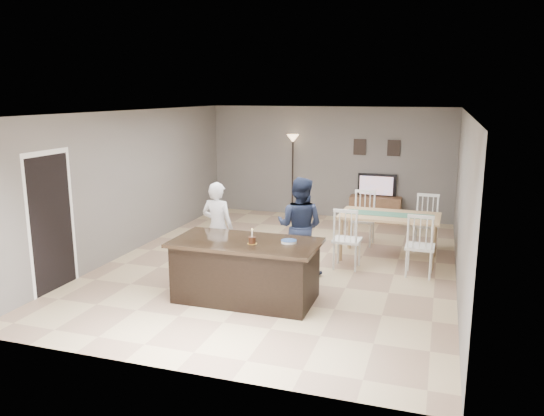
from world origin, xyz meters
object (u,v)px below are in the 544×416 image
(plate_stack, at_px, (289,241))
(man, at_px, (300,226))
(birthday_cake, at_px, (252,240))
(dining_table, at_px, (389,222))
(kitchen_island, at_px, (246,270))
(television, at_px, (377,185))
(tv_console, at_px, (375,209))
(floor_lamp, at_px, (293,153))
(woman, at_px, (218,227))

(plate_stack, bearing_deg, man, 97.66)
(birthday_cake, height_order, dining_table, birthday_cake)
(kitchen_island, height_order, television, television)
(tv_console, bearing_deg, birthday_cake, -100.61)
(dining_table, relative_size, floor_lamp, 1.02)
(kitchen_island, xyz_separation_m, dining_table, (1.80, 2.68, 0.24))
(television, distance_m, man, 4.35)
(woman, distance_m, floor_lamp, 4.59)
(man, bearing_deg, birthday_cake, 82.47)
(birthday_cake, relative_size, plate_stack, 0.95)
(plate_stack, bearing_deg, television, 84.06)
(tv_console, xyz_separation_m, floor_lamp, (-2.07, 0.02, 1.27))
(man, xyz_separation_m, dining_table, (1.34, 1.33, -0.14))
(woman, distance_m, plate_stack, 1.81)
(woman, distance_m, dining_table, 3.16)
(birthday_cake, bearing_deg, dining_table, 59.10)
(television, xyz_separation_m, floor_lamp, (-2.07, -0.05, 0.71))
(floor_lamp, bearing_deg, plate_stack, -74.77)
(tv_console, relative_size, birthday_cake, 5.45)
(dining_table, bearing_deg, tv_console, 103.20)
(television, distance_m, plate_stack, 5.56)
(kitchen_island, relative_size, floor_lamp, 1.06)
(kitchen_island, bearing_deg, woman, 130.63)
(television, bearing_deg, woman, 65.20)
(birthday_cake, bearing_deg, television, 79.52)
(television, bearing_deg, floor_lamp, 1.39)
(tv_console, relative_size, man, 0.72)
(television, height_order, woman, woman)
(television, relative_size, plate_stack, 3.95)
(plate_stack, relative_size, dining_table, 0.11)
(plate_stack, height_order, dining_table, dining_table)
(floor_lamp, bearing_deg, tv_console, -0.55)
(birthday_cake, xyz_separation_m, plate_stack, (0.49, 0.21, -0.03))
(television, height_order, plate_stack, television)
(kitchen_island, relative_size, plate_stack, 9.29)
(man, height_order, birthday_cake, man)
(television, relative_size, floor_lamp, 0.45)
(tv_console, distance_m, floor_lamp, 2.43)
(kitchen_island, xyz_separation_m, woman, (-0.91, 1.07, 0.32))
(man, xyz_separation_m, birthday_cake, (-0.32, -1.45, 0.12))
(television, bearing_deg, dining_table, 101.45)
(woman, bearing_deg, kitchen_island, 135.36)
(birthday_cake, xyz_separation_m, floor_lamp, (-1.00, 5.69, 0.62))
(woman, relative_size, dining_table, 0.76)
(tv_console, xyz_separation_m, television, (0.00, 0.07, 0.56))
(kitchen_island, xyz_separation_m, man, (0.46, 1.35, 0.38))
(kitchen_island, distance_m, plate_stack, 0.79)
(television, relative_size, birthday_cake, 4.15)
(kitchen_island, height_order, floor_lamp, floor_lamp)
(kitchen_island, distance_m, woman, 1.44)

